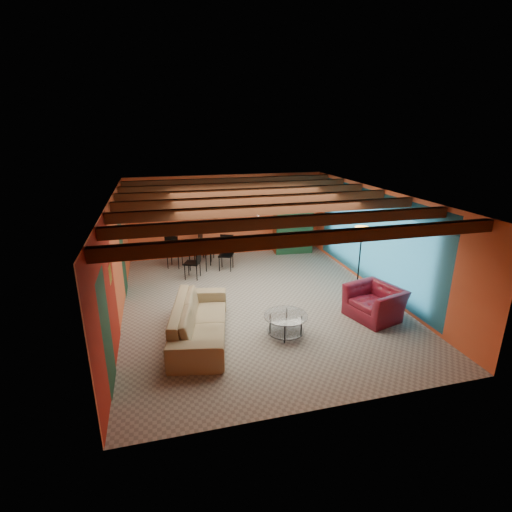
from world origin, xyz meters
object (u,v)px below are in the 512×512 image
object	(u,v)px
vase	(199,232)
armoire	(292,221)
sofa	(200,320)
coffee_table	(286,325)
armchair	(375,303)
dining_table	(200,252)
potted_plant	(293,182)
floor_lamp	(359,261)

from	to	relation	value
vase	armoire	bearing A→B (deg)	15.45
armoire	vase	bearing A→B (deg)	-159.99
sofa	armoire	bearing A→B (deg)	-25.87
sofa	coffee_table	distance (m)	1.79
sofa	vase	world-z (taller)	vase
armchair	armoire	distance (m)	5.22
armchair	coffee_table	distance (m)	2.24
armchair	coffee_table	size ratio (longest dim) A/B	1.24
dining_table	vase	size ratio (longest dim) A/B	9.97
coffee_table	potted_plant	world-z (taller)	potted_plant
sofa	coffee_table	size ratio (longest dim) A/B	2.89
dining_table	potted_plant	xyz separation A→B (m)	(3.31, 0.91, 1.89)
armoire	potted_plant	bearing A→B (deg)	0.00
armchair	armoire	world-z (taller)	armoire
armoire	armchair	bearing A→B (deg)	-83.63
sofa	coffee_table	xyz separation A→B (m)	(1.74, -0.37, -0.15)
floor_lamp	dining_table	bearing A→B (deg)	141.86
armoire	dining_table	bearing A→B (deg)	-159.99
sofa	potted_plant	xyz separation A→B (m)	(3.80, 5.05, 2.03)
dining_table	vase	xyz separation A→B (m)	(-0.00, 0.00, 0.64)
dining_table	floor_lamp	distance (m)	4.79
coffee_table	dining_table	size ratio (longest dim) A/B	0.45
armoire	vase	size ratio (longest dim) A/B	10.56
floor_lamp	vase	xyz separation A→B (m)	(-3.76, 2.95, 0.27)
armchair	vase	world-z (taller)	vase
coffee_table	dining_table	xyz separation A→B (m)	(-1.25, 4.50, 0.30)
sofa	vase	size ratio (longest dim) A/B	12.91
coffee_table	vase	world-z (taller)	vase
coffee_table	armoire	size ratio (longest dim) A/B	0.42
dining_table	armoire	world-z (taller)	armoire
dining_table	potted_plant	world-z (taller)	potted_plant
sofa	potted_plant	world-z (taller)	potted_plant
dining_table	floor_lamp	world-z (taller)	floor_lamp
dining_table	floor_lamp	xyz separation A→B (m)	(3.76, -2.95, 0.37)
vase	armchair	bearing A→B (deg)	-50.83
armchair	floor_lamp	bearing A→B (deg)	151.29
coffee_table	potted_plant	xyz separation A→B (m)	(2.06, 5.42, 2.19)
vase	coffee_table	bearing A→B (deg)	-74.54
dining_table	potted_plant	bearing A→B (deg)	15.45
armoire	potted_plant	distance (m)	1.33
armoire	potted_plant	xyz separation A→B (m)	(0.00, 0.00, 1.33)
coffee_table	potted_plant	size ratio (longest dim) A/B	1.95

